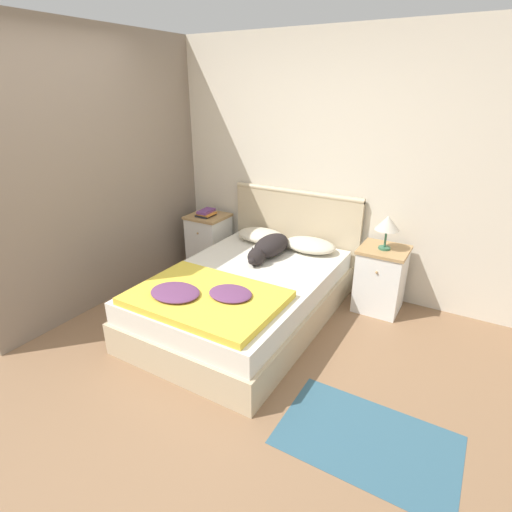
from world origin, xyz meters
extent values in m
plane|color=#896647|center=(0.00, 0.00, 0.00)|extent=(16.00, 16.00, 0.00)
cube|color=beige|center=(0.00, 2.13, 1.27)|extent=(9.00, 0.06, 2.55)
cube|color=gray|center=(-1.43, 1.05, 1.27)|extent=(0.06, 3.10, 2.55)
cube|color=#C6B28E|center=(0.02, 1.00, 0.14)|extent=(1.39, 2.07, 0.28)
cube|color=silver|center=(0.02, 1.00, 0.38)|extent=(1.33, 2.01, 0.19)
cube|color=#C6B28E|center=(0.02, 2.06, 0.50)|extent=(1.47, 0.04, 0.99)
cylinder|color=#C6B28E|center=(0.02, 2.06, 0.99)|extent=(1.47, 0.06, 0.06)
cube|color=white|center=(-1.01, 1.83, 0.31)|extent=(0.42, 0.40, 0.61)
cube|color=tan|center=(-1.01, 1.83, 0.62)|extent=(0.44, 0.42, 0.03)
sphere|color=tan|center=(-1.01, 1.63, 0.48)|extent=(0.02, 0.02, 0.02)
cube|color=white|center=(1.04, 1.83, 0.31)|extent=(0.42, 0.40, 0.61)
cube|color=tan|center=(1.04, 1.83, 0.62)|extent=(0.44, 0.42, 0.03)
sphere|color=tan|center=(1.04, 1.63, 0.48)|extent=(0.02, 0.02, 0.02)
ellipsoid|color=beige|center=(-0.27, 1.81, 0.53)|extent=(0.54, 0.36, 0.13)
ellipsoid|color=beige|center=(0.31, 1.81, 0.53)|extent=(0.54, 0.36, 0.13)
cube|color=yellow|center=(0.02, 0.43, 0.50)|extent=(1.17, 0.83, 0.06)
ellipsoid|color=#663860|center=(-0.19, 0.31, 0.55)|extent=(0.41, 0.33, 0.05)
ellipsoid|color=#663860|center=(0.19, 0.51, 0.55)|extent=(0.35, 0.29, 0.05)
ellipsoid|color=black|center=(0.01, 1.52, 0.57)|extent=(0.27, 0.52, 0.20)
sphere|color=black|center=(0.01, 1.23, 0.55)|extent=(0.17, 0.17, 0.17)
ellipsoid|color=black|center=(0.01, 1.16, 0.54)|extent=(0.08, 0.09, 0.07)
cone|color=black|center=(-0.04, 1.24, 0.61)|extent=(0.05, 0.05, 0.06)
cone|color=black|center=(0.06, 1.24, 0.61)|extent=(0.05, 0.05, 0.06)
ellipsoid|color=black|center=(0.05, 1.74, 0.51)|extent=(0.16, 0.23, 0.07)
cube|color=#232328|center=(-1.01, 1.80, 0.65)|extent=(0.16, 0.20, 0.02)
cube|color=orange|center=(-1.00, 1.80, 0.67)|extent=(0.17, 0.19, 0.02)
cube|color=#703D7F|center=(-1.01, 1.81, 0.69)|extent=(0.14, 0.23, 0.03)
cylinder|color=#336B4C|center=(1.04, 1.82, 0.65)|extent=(0.11, 0.11, 0.02)
cylinder|color=#336B4C|center=(1.04, 1.82, 0.74)|extent=(0.02, 0.02, 0.17)
cone|color=beige|center=(1.04, 1.82, 0.90)|extent=(0.22, 0.22, 0.13)
cube|color=#335B70|center=(1.43, 0.18, 0.00)|extent=(1.08, 0.69, 0.00)
camera|label=1|loc=(1.76, -1.75, 2.04)|focal=28.00mm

